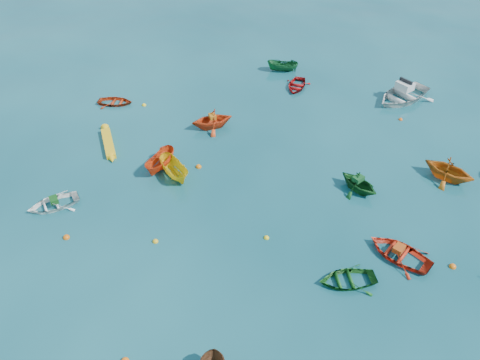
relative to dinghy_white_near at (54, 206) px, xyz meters
The scene contains 26 objects.
ground 8.24m from the dinghy_white_near, 22.87° to the left, with size 160.00×160.00×0.00m, color #093A46.
dinghy_white_near is the anchor object (origin of this frame).
dinghy_orange_w 12.38m from the dinghy_white_near, 80.70° to the left, with size 2.59×3.00×1.58m, color red.
sampan_yellow_mid 7.43m from the dinghy_white_near, 59.47° to the left, with size 1.16×3.09×1.19m, color yellow.
dinghy_green_e 17.27m from the dinghy_white_near, 18.27° to the left, with size 2.05×2.87×0.60m, color #135317.
dinghy_red_nw 12.01m from the dinghy_white_near, 121.51° to the left, with size 1.94×2.72×0.56m, color #A42B0D.
sampan_orange_n 6.93m from the dinghy_white_near, 69.35° to the left, with size 1.10×2.93×1.13m, color red.
dinghy_green_n 18.30m from the dinghy_white_near, 41.73° to the left, with size 2.26×2.62×1.38m, color #0F4317.
dinghy_red_ne 19.77m from the dinghy_white_near, 25.80° to the left, with size 2.40×3.35×0.70m, color red.
dinghy_red_far 21.47m from the dinghy_white_near, 80.12° to the left, with size 2.06×2.88×0.60m, color #A50D0E.
dinghy_orange_far 24.23m from the dinghy_white_near, 43.31° to the left, with size 2.68×3.11×1.64m, color #C15D12.
sampan_green_far 23.02m from the dinghy_white_near, 87.33° to the left, with size 1.02×2.72×1.05m, color #145728.
kayak_yellow 6.55m from the dinghy_white_near, 110.52° to the left, with size 0.63×4.17×0.43m, color gold, non-canonical shape.
motorboat_white 27.09m from the dinghy_white_near, 65.01° to the left, with size 3.64×5.09×1.66m, color silver.
tarp_green_a 0.46m from the dinghy_white_near, 65.86° to the left, with size 0.60×0.45×0.29m, color #124B16.
tarp_orange_a 12.46m from the dinghy_white_near, 80.60° to the left, with size 0.60×0.46×0.29m, color #BF6813.
tarp_green_b 18.26m from the dinghy_white_near, 41.99° to the left, with size 0.64×0.48×0.31m, color #134C1F.
tarp_orange_b 19.69m from the dinghy_white_near, 25.94° to the left, with size 0.63×0.48×0.31m, color #AF4211.
buoy_or_a 2.96m from the dinghy_white_near, 22.99° to the right, with size 0.37×0.37×0.37m, color #DD5E0C.
buoy_ye_a 7.01m from the dinghy_white_near, 13.06° to the left, with size 0.32×0.32×0.32m, color gold.
buoy_ye_b 12.21m from the dinghy_white_near, 110.65° to the left, with size 0.34×0.34×0.34m, color yellow.
buoy_or_c 9.11m from the dinghy_white_near, 61.61° to the left, with size 0.39×0.39×0.39m, color orange.
buoy_ye_c 12.72m from the dinghy_white_near, 25.41° to the left, with size 0.31×0.31×0.31m, color yellow.
buoy_or_d 22.44m from the dinghy_white_near, 25.26° to the left, with size 0.36×0.36×0.36m, color orange.
buoy_ye_d 12.62m from the dinghy_white_near, 80.66° to the left, with size 0.30×0.30×0.30m, color yellow.
buoy_or_e 24.97m from the dinghy_white_near, 59.73° to the left, with size 0.30×0.30×0.30m, color #FB560D.
Camera 1 is at (13.51, -12.82, 18.69)m, focal length 35.00 mm.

